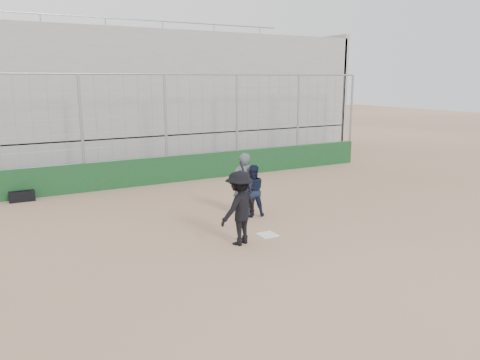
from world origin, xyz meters
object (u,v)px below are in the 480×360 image
batter_at_plate (240,208)px  umpire (244,187)px  equipment_bag (22,196)px  catcher_crouched (252,199)px

batter_at_plate → umpire: (1.27, 2.04, -0.07)m
umpire → equipment_bag: umpire is taller
batter_at_plate → catcher_crouched: size_ratio=1.86×
equipment_bag → umpire: bearing=-41.5°
umpire → equipment_bag: 7.26m
catcher_crouched → umpire: 0.42m
batter_at_plate → equipment_bag: size_ratio=2.47×
catcher_crouched → batter_at_plate: bearing=-128.5°
catcher_crouched → equipment_bag: catcher_crouched is taller
umpire → equipment_bag: bearing=-29.4°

